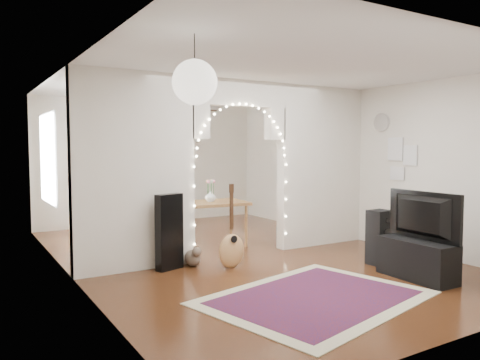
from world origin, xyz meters
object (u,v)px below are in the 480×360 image
bookcase (117,193)px  dining_table (210,206)px  dining_chair_left (113,225)px  media_console (417,260)px  dining_chair_right (160,222)px  floor_speaker (380,237)px  acoustic_guitar (232,237)px

bookcase → dining_table: bookcase is taller
dining_table → dining_chair_left: bearing=131.0°
media_console → dining_chair_right: dining_chair_right is taller
floor_speaker → dining_table: floor_speaker is taller
dining_table → dining_chair_right: dining_table is taller
acoustic_guitar → floor_speaker: bearing=-34.4°
media_console → dining_chair_right: 4.80m
acoustic_guitar → media_console: (1.74, -1.70, -0.18)m
media_console → dining_table: 3.45m
acoustic_guitar → dining_table: (0.44, 1.47, 0.25)m
dining_table → dining_chair_left: size_ratio=2.69×
dining_table → acoustic_guitar: bearing=-100.3°
dining_chair_left → media_console: bearing=-40.5°
media_console → acoustic_guitar: bearing=137.7°
floor_speaker → bookcase: 5.56m
acoustic_guitar → floor_speaker: (1.91, -0.92, -0.05)m
acoustic_guitar → floor_speaker: acoustic_guitar is taller
media_console → dining_table: dining_table is taller
dining_table → dining_chair_right: size_ratio=2.19×
bookcase → acoustic_guitar: bearing=-100.2°
acoustic_guitar → media_console: acoustic_guitar is taller
acoustic_guitar → dining_table: 1.55m
dining_table → floor_speaker: bearing=-51.9°
floor_speaker → bookcase: size_ratio=0.53×
floor_speaker → dining_table: (-1.47, 2.39, 0.29)m
dining_chair_left → dining_table: bearing=-33.0°
floor_speaker → dining_chair_left: size_ratio=1.64×
media_console → dining_chair_left: bearing=118.9°
media_console → dining_chair_left: 5.48m
acoustic_guitar → dining_chair_right: size_ratio=1.70×
bookcase → dining_chair_left: bookcase is taller
acoustic_guitar → dining_chair_left: size_ratio=2.09×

